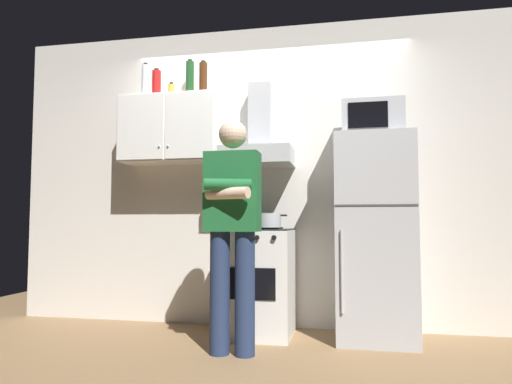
% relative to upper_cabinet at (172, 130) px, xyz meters
% --- Properties ---
extents(ground_plane, '(7.00, 7.00, 0.00)m').
position_rel_upper_cabinet_xyz_m(ground_plane, '(0.85, -0.37, -1.75)').
color(ground_plane, olive).
extents(back_wall_tiled, '(4.80, 0.10, 2.70)m').
position_rel_upper_cabinet_xyz_m(back_wall_tiled, '(0.85, 0.23, -0.40)').
color(back_wall_tiled, silver).
rests_on(back_wall_tiled, ground_plane).
extents(upper_cabinet, '(0.90, 0.37, 0.60)m').
position_rel_upper_cabinet_xyz_m(upper_cabinet, '(0.00, 0.00, 0.00)').
color(upper_cabinet, white).
extents(stove_oven, '(0.60, 0.62, 0.87)m').
position_rel_upper_cabinet_xyz_m(stove_oven, '(0.80, -0.13, -1.32)').
color(stove_oven, white).
rests_on(stove_oven, ground_plane).
extents(range_hood, '(0.60, 0.44, 0.75)m').
position_rel_upper_cabinet_xyz_m(range_hood, '(0.80, 0.00, -0.15)').
color(range_hood, '#B7BABF').
extents(refrigerator, '(0.60, 0.62, 1.60)m').
position_rel_upper_cabinet_xyz_m(refrigerator, '(1.75, -0.12, -0.95)').
color(refrigerator, silver).
rests_on(refrigerator, ground_plane).
extents(microwave, '(0.48, 0.37, 0.28)m').
position_rel_upper_cabinet_xyz_m(microwave, '(1.75, -0.11, -0.01)').
color(microwave, '#B7BABF').
rests_on(microwave, refrigerator).
extents(person_standing, '(0.38, 0.33, 1.64)m').
position_rel_upper_cabinet_xyz_m(person_standing, '(0.75, -0.73, -0.85)').
color(person_standing, navy).
rests_on(person_standing, ground_plane).
extents(cooking_pot, '(0.29, 0.19, 0.11)m').
position_rel_upper_cabinet_xyz_m(cooking_pot, '(0.93, -0.24, -0.82)').
color(cooking_pot, '#B7BABF').
rests_on(cooking_pot, stove_oven).
extents(bottle_wine_green, '(0.07, 0.07, 0.35)m').
position_rel_upper_cabinet_xyz_m(bottle_wine_green, '(0.15, 0.04, 0.47)').
color(bottle_wine_green, '#19471E').
rests_on(bottle_wine_green, upper_cabinet).
extents(bottle_rum_dark, '(0.07, 0.07, 0.31)m').
position_rel_upper_cabinet_xyz_m(bottle_rum_dark, '(0.30, -0.02, 0.45)').
color(bottle_rum_dark, '#47230F').
rests_on(bottle_rum_dark, upper_cabinet).
extents(bottle_spice_jar, '(0.05, 0.05, 0.13)m').
position_rel_upper_cabinet_xyz_m(bottle_spice_jar, '(-0.01, 0.00, 0.36)').
color(bottle_spice_jar, gold).
rests_on(bottle_spice_jar, upper_cabinet).
extents(bottle_soda_red, '(0.08, 0.08, 0.26)m').
position_rel_upper_cabinet_xyz_m(bottle_soda_red, '(-0.15, -0.02, 0.43)').
color(bottle_soda_red, red).
rests_on(bottle_soda_red, upper_cabinet).
extents(bottle_vodka_clear, '(0.07, 0.07, 0.32)m').
position_rel_upper_cabinet_xyz_m(bottle_vodka_clear, '(-0.25, -0.02, 0.45)').
color(bottle_vodka_clear, silver).
rests_on(bottle_vodka_clear, upper_cabinet).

